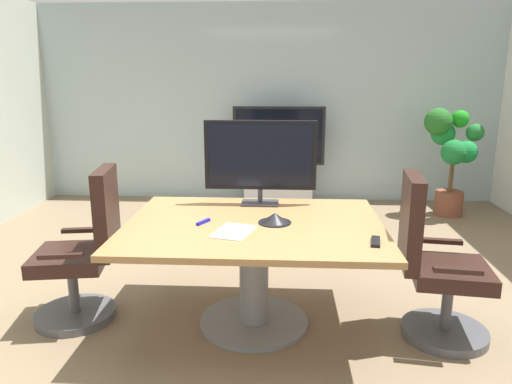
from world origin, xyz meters
TOP-DOWN VIEW (x-y plane):
  - ground_plane at (0.00, 0.00)m, footprint 7.78×7.78m
  - wall_back_glass_partition at (0.00, 3.39)m, footprint 6.27×0.10m
  - conference_table at (0.03, -0.17)m, footprint 1.71×1.31m
  - office_chair_left at (-1.16, -0.16)m, footprint 0.63×0.61m
  - office_chair_right at (1.21, -0.26)m, footprint 0.62×0.60m
  - tv_monitor at (0.04, 0.31)m, footprint 0.84×0.18m
  - wall_display_unit at (0.16, 3.03)m, footprint 1.20×0.36m
  - potted_plant at (2.24, 2.62)m, footprint 0.71×0.64m
  - conference_phone at (0.16, -0.17)m, footprint 0.22×0.22m
  - remote_control at (0.77, -0.53)m, footprint 0.08×0.18m
  - whiteboard_marker at (-0.31, -0.20)m, footprint 0.08×0.12m
  - paper_notepad at (-0.09, -0.38)m, footprint 0.28×0.34m

SIDE VIEW (x-z plane):
  - ground_plane at x=0.00m, z-range 0.00..0.00m
  - wall_display_unit at x=0.16m, z-range -0.21..1.10m
  - office_chair_left at x=-1.16m, z-range -0.09..1.00m
  - office_chair_right at x=1.21m, z-range -0.09..1.00m
  - conference_table at x=0.03m, z-range 0.18..0.93m
  - paper_notepad at x=-0.09m, z-range 0.74..0.75m
  - remote_control at x=0.77m, z-range 0.74..0.76m
  - whiteboard_marker at x=-0.31m, z-range 0.74..0.76m
  - conference_phone at x=0.16m, z-range 0.74..0.81m
  - potted_plant at x=2.24m, z-range 0.15..1.47m
  - tv_monitor at x=0.04m, z-range 0.78..1.42m
  - wall_back_glass_partition at x=0.00m, z-range 0.00..2.63m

